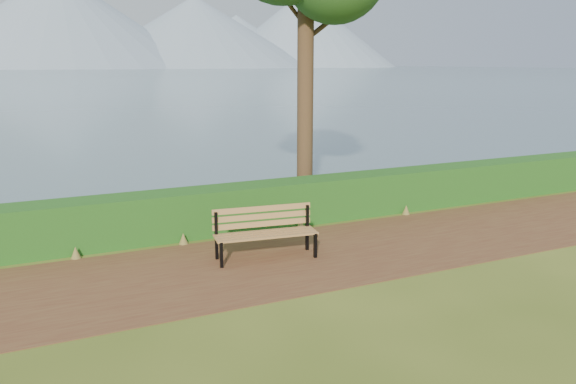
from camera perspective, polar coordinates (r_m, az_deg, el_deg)
name	(u,v)px	position (r m, az deg, el deg)	size (l,w,h in m)	color
ground	(271,268)	(10.36, -1.76, -7.77)	(140.00, 140.00, 0.00)	#3F5518
path	(265,263)	(10.62, -2.39, -7.22)	(40.00, 3.40, 0.01)	#582D1E
hedge	(225,209)	(12.54, -6.40, -1.74)	(32.00, 0.85, 1.00)	#1C4D16
water	(36,71)	(268.99, -24.25, 11.12)	(700.00, 510.00, 0.00)	#435E6D
mountains	(12,24)	(415.72, -26.24, 15.05)	(585.00, 190.00, 70.00)	gray
bench	(265,229)	(10.78, -2.39, -3.78)	(2.01, 0.81, 0.98)	black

